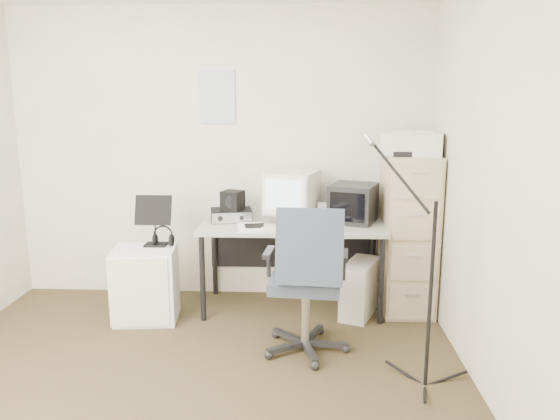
{
  "coord_description": "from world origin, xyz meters",
  "views": [
    {
      "loc": [
        0.72,
        -2.91,
        1.77
      ],
      "look_at": [
        0.55,
        0.95,
        0.95
      ],
      "focal_mm": 35.0,
      "sensor_mm": 36.0,
      "label": 1
    }
  ],
  "objects_px": {
    "filing_cabinet": "(408,233)",
    "side_cart": "(146,284)",
    "office_chair": "(306,278)",
    "desk": "(292,266)"
  },
  "relations": [
    {
      "from": "filing_cabinet",
      "to": "side_cart",
      "type": "height_order",
      "value": "filing_cabinet"
    },
    {
      "from": "office_chair",
      "to": "side_cart",
      "type": "height_order",
      "value": "office_chair"
    },
    {
      "from": "filing_cabinet",
      "to": "desk",
      "type": "xyz_separation_m",
      "value": [
        -0.95,
        -0.03,
        -0.29
      ]
    },
    {
      "from": "desk",
      "to": "office_chair",
      "type": "height_order",
      "value": "office_chair"
    },
    {
      "from": "filing_cabinet",
      "to": "office_chair",
      "type": "distance_m",
      "value": 1.18
    },
    {
      "from": "filing_cabinet",
      "to": "desk",
      "type": "relative_size",
      "value": 0.87
    },
    {
      "from": "filing_cabinet",
      "to": "desk",
      "type": "distance_m",
      "value": 0.99
    },
    {
      "from": "desk",
      "to": "side_cart",
      "type": "height_order",
      "value": "desk"
    },
    {
      "from": "desk",
      "to": "office_chair",
      "type": "relative_size",
      "value": 1.4
    },
    {
      "from": "filing_cabinet",
      "to": "desk",
      "type": "height_order",
      "value": "filing_cabinet"
    }
  ]
}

